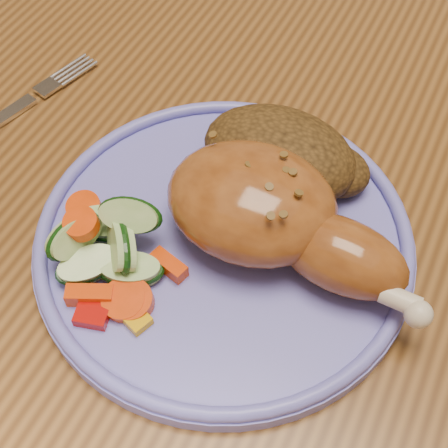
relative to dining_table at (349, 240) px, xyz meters
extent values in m
cube|color=brown|center=(0.00, 0.00, 0.06)|extent=(0.90, 1.40, 0.04)
cube|color=brown|center=(-0.39, 0.64, -0.31)|extent=(0.06, 0.06, 0.71)
cube|color=#4C2D16|center=(0.00, 0.55, -0.24)|extent=(0.42, 0.42, 0.04)
cylinder|color=#4C2D16|center=(-0.18, 0.37, -0.46)|extent=(0.04, 0.04, 0.41)
cylinder|color=#4C2D16|center=(-0.18, 0.73, -0.46)|extent=(0.04, 0.04, 0.41)
cylinder|color=#6968D1|center=(-0.07, -0.10, 0.09)|extent=(0.27, 0.27, 0.01)
torus|color=#6968D1|center=(-0.07, -0.10, 0.10)|extent=(0.26, 0.26, 0.01)
ellipsoid|color=#93501E|center=(-0.06, -0.09, 0.13)|extent=(0.12, 0.10, 0.06)
ellipsoid|color=#93501E|center=(0.01, -0.10, 0.12)|extent=(0.09, 0.05, 0.05)
sphere|color=beige|center=(0.07, -0.12, 0.12)|extent=(0.02, 0.02, 0.02)
ellipsoid|color=#4D3313|center=(-0.06, -0.03, 0.12)|extent=(0.12, 0.08, 0.05)
ellipsoid|color=#4D3313|center=(-0.02, -0.02, 0.11)|extent=(0.06, 0.05, 0.03)
ellipsoid|color=#4D3313|center=(-0.10, -0.04, 0.11)|extent=(0.05, 0.04, 0.02)
cube|color=#A50A05|center=(-0.12, -0.20, 0.10)|extent=(0.02, 0.02, 0.01)
cube|color=#E5A507|center=(-0.09, -0.19, 0.10)|extent=(0.02, 0.02, 0.01)
cylinder|color=#F73F08|center=(-0.10, -0.18, 0.10)|extent=(0.03, 0.03, 0.01)
cube|color=#F73F08|center=(-0.13, -0.19, 0.10)|extent=(0.03, 0.02, 0.01)
cylinder|color=#F73F08|center=(-0.15, -0.15, 0.12)|extent=(0.02, 0.02, 0.01)
cube|color=#F73F08|center=(-0.09, -0.15, 0.10)|extent=(0.03, 0.02, 0.01)
cylinder|color=#F73F08|center=(-0.17, -0.13, 0.10)|extent=(0.02, 0.03, 0.01)
cylinder|color=#F73F08|center=(-0.11, -0.18, 0.10)|extent=(0.03, 0.03, 0.01)
cylinder|color=#BDDB8E|center=(-0.15, -0.14, 0.10)|extent=(0.05, 0.05, 0.02)
cylinder|color=#BDDB8E|center=(-0.12, -0.15, 0.11)|extent=(0.05, 0.05, 0.04)
cylinder|color=#BDDB8E|center=(-0.16, -0.16, 0.12)|extent=(0.04, 0.05, 0.04)
cylinder|color=#BDDB8E|center=(-0.13, -0.13, 0.12)|extent=(0.05, 0.05, 0.04)
cylinder|color=#BDDB8E|center=(-0.14, -0.17, 0.10)|extent=(0.06, 0.06, 0.02)
cylinder|color=#BDDB8E|center=(-0.11, -0.16, 0.10)|extent=(0.05, 0.05, 0.02)
cylinder|color=#BDDB8E|center=(-0.15, -0.14, 0.10)|extent=(0.06, 0.06, 0.02)
cube|color=silver|center=(-0.28, -0.03, 0.09)|extent=(0.03, 0.06, 0.00)
camera|label=1|loc=(0.04, -0.33, 0.46)|focal=50.00mm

